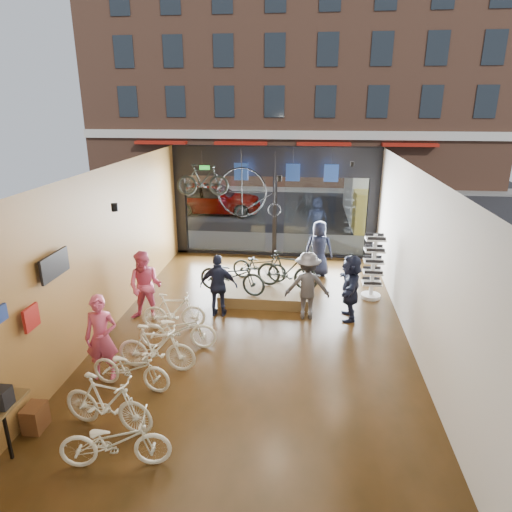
# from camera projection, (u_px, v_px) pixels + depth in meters

# --- Properties ---
(ground_plane) EXTENTS (7.00, 12.00, 0.04)m
(ground_plane) POSITION_uv_depth(u_px,v_px,m) (256.00, 336.00, 10.68)
(ground_plane) COLOR black
(ground_plane) RESTS_ON ground
(ceiling) EXTENTS (7.00, 12.00, 0.04)m
(ceiling) POSITION_uv_depth(u_px,v_px,m) (256.00, 171.00, 9.45)
(ceiling) COLOR black
(ceiling) RESTS_ON ground
(wall_left) EXTENTS (0.04, 12.00, 3.80)m
(wall_left) POSITION_uv_depth(u_px,v_px,m) (103.00, 253.00, 10.43)
(wall_left) COLOR #A56F34
(wall_left) RESTS_ON ground
(wall_right) EXTENTS (0.04, 12.00, 3.80)m
(wall_right) POSITION_uv_depth(u_px,v_px,m) (420.00, 265.00, 9.70)
(wall_right) COLOR beige
(wall_right) RESTS_ON ground
(wall_back) EXTENTS (7.00, 0.04, 3.80)m
(wall_back) POSITION_uv_depth(u_px,v_px,m) (186.00, 461.00, 4.40)
(wall_back) COLOR beige
(wall_back) RESTS_ON ground
(storefront) EXTENTS (7.00, 0.26, 3.80)m
(storefront) POSITION_uv_depth(u_px,v_px,m) (275.00, 202.00, 15.71)
(storefront) COLOR black
(storefront) RESTS_ON ground
(exit_sign) EXTENTS (0.35, 0.06, 0.18)m
(exit_sign) POSITION_uv_depth(u_px,v_px,m) (205.00, 168.00, 15.48)
(exit_sign) COLOR #198C26
(exit_sign) RESTS_ON storefront
(street_road) EXTENTS (30.00, 18.00, 0.02)m
(street_road) POSITION_uv_depth(u_px,v_px,m) (286.00, 203.00, 24.80)
(street_road) COLOR black
(street_road) RESTS_ON ground
(sidewalk_near) EXTENTS (30.00, 2.40, 0.12)m
(sidewalk_near) POSITION_uv_depth(u_px,v_px,m) (276.00, 243.00, 17.43)
(sidewalk_near) COLOR slate
(sidewalk_near) RESTS_ON ground
(sidewalk_far) EXTENTS (30.00, 2.00, 0.12)m
(sidewalk_far) POSITION_uv_depth(u_px,v_px,m) (289.00, 188.00, 28.54)
(sidewalk_far) COLOR slate
(sidewalk_far) RESTS_ON ground
(opposite_building) EXTENTS (26.00, 5.00, 14.00)m
(opposite_building) POSITION_uv_depth(u_px,v_px,m) (294.00, 71.00, 28.67)
(opposite_building) COLOR brown
(opposite_building) RESTS_ON ground
(street_car) EXTENTS (4.56, 1.83, 1.55)m
(street_car) POSITION_uv_depth(u_px,v_px,m) (213.00, 198.00, 22.08)
(street_car) COLOR gray
(street_car) RESTS_ON street_road
(box_truck) EXTENTS (2.14, 6.43, 2.53)m
(box_truck) POSITION_uv_depth(u_px,v_px,m) (374.00, 195.00, 20.20)
(box_truck) COLOR silver
(box_truck) RESTS_ON street_road
(floor_bike_0) EXTENTS (1.72, 0.83, 0.87)m
(floor_bike_0) POSITION_uv_depth(u_px,v_px,m) (115.00, 441.00, 6.73)
(floor_bike_0) COLOR silver
(floor_bike_0) RESTS_ON ground_plane
(floor_bike_1) EXTENTS (1.72, 0.78, 1.00)m
(floor_bike_1) POSITION_uv_depth(u_px,v_px,m) (107.00, 403.00, 7.49)
(floor_bike_1) COLOR silver
(floor_bike_1) RESTS_ON ground_plane
(floor_bike_2) EXTENTS (1.68, 0.81, 0.84)m
(floor_bike_2) POSITION_uv_depth(u_px,v_px,m) (131.00, 368.00, 8.60)
(floor_bike_2) COLOR silver
(floor_bike_2) RESTS_ON ground_plane
(floor_bike_3) EXTENTS (1.64, 0.53, 0.98)m
(floor_bike_3) POSITION_uv_depth(u_px,v_px,m) (156.00, 348.00, 9.18)
(floor_bike_3) COLOR silver
(floor_bike_3) RESTS_ON ground_plane
(floor_bike_4) EXTENTS (1.75, 0.73, 0.90)m
(floor_bike_4) POSITION_uv_depth(u_px,v_px,m) (178.00, 329.00, 10.01)
(floor_bike_4) COLOR silver
(floor_bike_4) RESTS_ON ground_plane
(floor_bike_5) EXTENTS (1.55, 0.64, 0.91)m
(floor_bike_5) POSITION_uv_depth(u_px,v_px,m) (174.00, 311.00, 10.86)
(floor_bike_5) COLOR silver
(floor_bike_5) RESTS_ON ground_plane
(display_platform) EXTENTS (2.40, 1.80, 0.30)m
(display_platform) POSITION_uv_depth(u_px,v_px,m) (265.00, 292.00, 12.75)
(display_platform) COLOR brown
(display_platform) RESTS_ON ground_plane
(display_bike_left) EXTENTS (1.98, 1.11, 0.99)m
(display_bike_left) POSITION_uv_depth(u_px,v_px,m) (232.00, 275.00, 12.16)
(display_bike_left) COLOR black
(display_bike_left) RESTS_ON display_platform
(display_bike_mid) EXTENTS (1.81, 0.91, 1.05)m
(display_bike_mid) POSITION_uv_depth(u_px,v_px,m) (287.00, 270.00, 12.45)
(display_bike_mid) COLOR black
(display_bike_mid) RESTS_ON display_platform
(display_bike_right) EXTENTS (1.71, 0.91, 0.85)m
(display_bike_right) POSITION_uv_depth(u_px,v_px,m) (259.00, 266.00, 13.07)
(display_bike_right) COLOR black
(display_bike_right) RESTS_ON display_platform
(customer_0) EXTENTS (0.68, 0.48, 1.74)m
(customer_0) POSITION_uv_depth(u_px,v_px,m) (102.00, 338.00, 8.78)
(customer_0) COLOR #CC4C72
(customer_0) RESTS_ON ground_plane
(customer_1) EXTENTS (0.89, 0.71, 1.78)m
(customer_1) POSITION_uv_depth(u_px,v_px,m) (145.00, 286.00, 11.18)
(customer_1) COLOR #CC4C72
(customer_1) RESTS_ON ground_plane
(customer_2) EXTENTS (0.96, 0.41, 1.62)m
(customer_2) POSITION_uv_depth(u_px,v_px,m) (219.00, 286.00, 11.43)
(customer_2) COLOR #161C33
(customer_2) RESTS_ON ground_plane
(customer_3) EXTENTS (1.14, 0.69, 1.73)m
(customer_3) POSITION_uv_depth(u_px,v_px,m) (307.00, 286.00, 11.29)
(customer_3) COLOR #3F3F44
(customer_3) RESTS_ON ground_plane
(customer_4) EXTENTS (0.91, 0.64, 1.75)m
(customer_4) POSITION_uv_depth(u_px,v_px,m) (319.00, 249.00, 14.12)
(customer_4) COLOR #161C33
(customer_4) RESTS_ON ground_plane
(customer_5) EXTENTS (0.55, 1.57, 1.68)m
(customer_5) POSITION_uv_depth(u_px,v_px,m) (350.00, 287.00, 11.27)
(customer_5) COLOR #161C33
(customer_5) RESTS_ON ground_plane
(sunglasses_rack) EXTENTS (0.55, 0.45, 1.83)m
(sunglasses_rack) POSITION_uv_depth(u_px,v_px,m) (373.00, 267.00, 12.44)
(sunglasses_rack) COLOR white
(sunglasses_rack) RESTS_ON ground_plane
(wall_merch) EXTENTS (0.40, 2.40, 2.60)m
(wall_merch) POSITION_uv_depth(u_px,v_px,m) (22.00, 357.00, 7.32)
(wall_merch) COLOR navy
(wall_merch) RESTS_ON wall_left
(penny_farthing) EXTENTS (1.91, 0.06, 1.53)m
(penny_farthing) POSITION_uv_depth(u_px,v_px,m) (252.00, 194.00, 14.00)
(penny_farthing) COLOR black
(penny_farthing) RESTS_ON ceiling
(hung_bike) EXTENTS (1.62, 0.62, 0.95)m
(hung_bike) POSITION_uv_depth(u_px,v_px,m) (203.00, 180.00, 13.91)
(hung_bike) COLOR black
(hung_bike) RESTS_ON ceiling
(jersey_left) EXTENTS (0.45, 0.03, 0.55)m
(jersey_left) POSITION_uv_depth(u_px,v_px,m) (241.00, 172.00, 14.70)
(jersey_left) COLOR #1E3F99
(jersey_left) RESTS_ON ceiling
(jersey_mid) EXTENTS (0.45, 0.03, 0.55)m
(jersey_mid) POSITION_uv_depth(u_px,v_px,m) (293.00, 172.00, 14.53)
(jersey_mid) COLOR #1E3F99
(jersey_mid) RESTS_ON ceiling
(jersey_right) EXTENTS (0.45, 0.03, 0.55)m
(jersey_right) POSITION_uv_depth(u_px,v_px,m) (331.00, 173.00, 14.40)
(jersey_right) COLOR #1E3F99
(jersey_right) RESTS_ON ceiling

